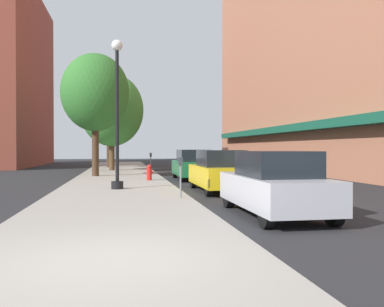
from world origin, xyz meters
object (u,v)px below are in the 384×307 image
tree_far (95,93)px  car_silver (275,184)px  parking_meter_near (181,172)px  tree_near (109,110)px  tree_mid (112,110)px  parking_meter_far (151,160)px  car_yellow (220,171)px  car_green (193,165)px  lamppost (117,111)px  fire_hydrant (149,172)px

tree_far → car_silver: (5.37, -14.57, -4.15)m
parking_meter_near → car_silver: size_ratio=0.30×
tree_near → tree_mid: bearing=-85.8°
tree_far → parking_meter_far: bearing=40.9°
car_silver → parking_meter_far: bearing=98.2°
car_yellow → car_green: same height
lamppost → car_green: 7.42m
fire_hydrant → car_green: bearing=31.3°
parking_meter_far → tree_near: tree_near is taller
fire_hydrant → parking_meter_far: parking_meter_far is taller
tree_far → car_yellow: size_ratio=1.66×
tree_mid → car_silver: (4.57, -20.79, -3.73)m
tree_mid → car_silver: 21.61m
tree_near → car_green: bearing=-69.6°
fire_hydrant → parking_meter_near: size_ratio=0.60×
tree_near → tree_far: (-0.45, -10.98, -0.06)m
fire_hydrant → car_yellow: (2.49, -4.84, 0.29)m
lamppost → tree_near: 19.08m
parking_meter_far → car_green: car_green is taller
tree_mid → fire_hydrant: bearing=-78.2°
tree_near → parking_meter_far: bearing=-69.7°
tree_near → tree_mid: (0.35, -4.76, -0.48)m
tree_mid → car_yellow: tree_mid is taller
fire_hydrant → parking_meter_near: parking_meter_near is taller
parking_meter_far → tree_far: tree_far is taller
parking_meter_near → parking_meter_far: 14.19m
parking_meter_far → car_yellow: bearing=-80.4°
parking_meter_near → parking_meter_far: (0.00, 14.19, 0.00)m
lamppost → tree_near: tree_near is taller
car_yellow → car_green: bearing=89.3°
parking_meter_far → car_yellow: (1.95, -11.55, -0.14)m
tree_near → tree_far: 10.99m
parking_meter_near → tree_far: size_ratio=0.18×
parking_meter_far → parking_meter_near: bearing=-90.0°
parking_meter_near → car_yellow: car_yellow is taller
lamppost → fire_hydrant: bearing=70.0°
lamppost → parking_meter_near: size_ratio=4.50×
lamppost → parking_meter_near: 4.45m
car_green → car_silver: bearing=-90.4°
parking_meter_near → tree_near: size_ratio=0.17×
fire_hydrant → tree_far: tree_far is taller
car_green → car_yellow: bearing=-90.4°
fire_hydrant → car_silver: size_ratio=0.18×
tree_far → car_yellow: (5.37, -8.59, -4.15)m
lamppost → car_yellow: 4.72m
parking_meter_far → car_yellow: size_ratio=0.30×
parking_meter_far → car_yellow: 11.71m
fire_hydrant → car_silver: car_silver is taller
car_green → tree_far: bearing=157.0°
car_yellow → car_silver: bearing=-90.7°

